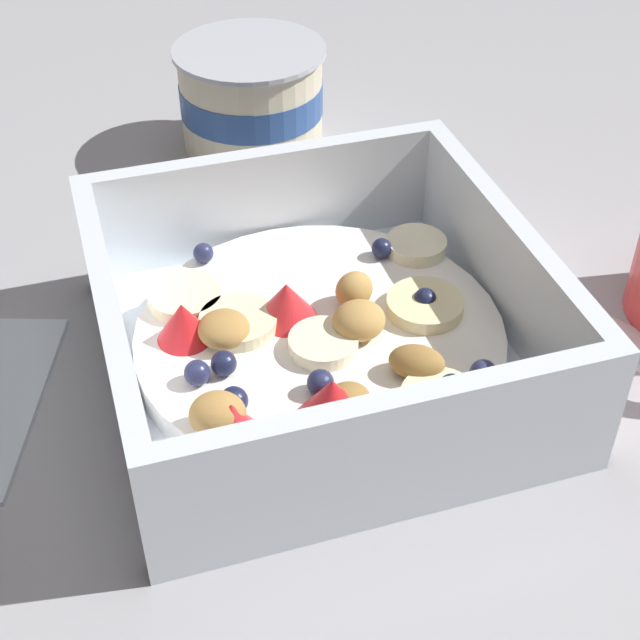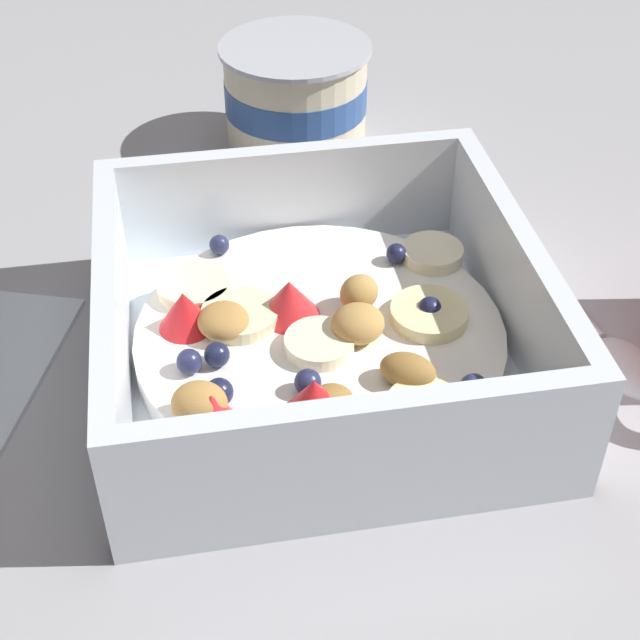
{
  "view_description": "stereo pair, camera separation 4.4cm",
  "coord_description": "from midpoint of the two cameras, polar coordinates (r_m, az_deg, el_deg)",
  "views": [
    {
      "loc": [
        -0.09,
        -0.34,
        0.31
      ],
      "look_at": [
        0.01,
        -0.01,
        0.03
      ],
      "focal_mm": 52.45,
      "sensor_mm": 36.0,
      "label": 1
    },
    {
      "loc": [
        -0.05,
        -0.35,
        0.31
      ],
      "look_at": [
        0.01,
        -0.01,
        0.03
      ],
      "focal_mm": 52.45,
      "sensor_mm": 36.0,
      "label": 2
    }
  ],
  "objects": [
    {
      "name": "ground_plane",
      "position": [
        0.47,
        -4.65,
        -2.24
      ],
      "size": [
        2.4,
        2.4,
        0.0
      ],
      "primitive_type": "plane",
      "color": "#9E9EA3"
    },
    {
      "name": "yogurt_cup",
      "position": [
        0.62,
        -6.28,
        13.22
      ],
      "size": [
        0.1,
        0.1,
        0.07
      ],
      "color": "beige",
      "rests_on": "ground"
    },
    {
      "name": "spoon",
      "position": [
        0.5,
        13.37,
        0.67
      ],
      "size": [
        0.05,
        0.17,
        0.01
      ],
      "color": "silver",
      "rests_on": "ground"
    },
    {
      "name": "fruit_bowl",
      "position": [
        0.44,
        -2.95,
        -1.17
      ],
      "size": [
        0.2,
        0.2,
        0.07
      ],
      "color": "white",
      "rests_on": "ground"
    }
  ]
}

